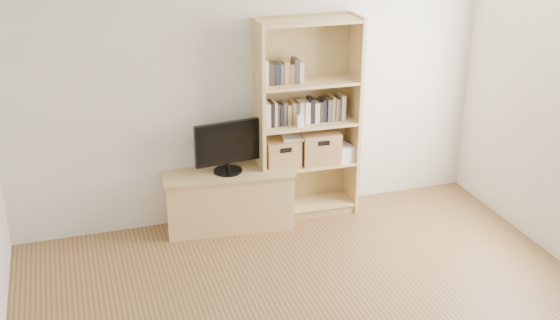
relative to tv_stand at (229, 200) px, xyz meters
name	(u,v)px	position (x,y,z in m)	size (l,w,h in m)	color
back_wall	(252,84)	(0.30, 0.22, 1.04)	(4.50, 0.02, 2.60)	silver
tv_stand	(229,200)	(0.00, 0.00, 0.00)	(1.15, 0.43, 0.53)	tan
bookshelf	(308,120)	(0.78, 0.05, 0.69)	(0.95, 0.34, 1.91)	tan
television	(227,148)	(0.00, 0.00, 0.53)	(0.61, 0.05, 0.48)	black
books_row_mid	(307,110)	(0.78, 0.07, 0.78)	(0.83, 0.16, 0.22)	#B9AF9E
books_row_upper	(285,73)	(0.57, 0.07, 1.15)	(0.35, 0.13, 0.18)	#B9AF9E
baby_monitor	(300,121)	(0.68, -0.06, 0.73)	(0.06, 0.04, 0.11)	white
basket_left	(282,152)	(0.53, 0.05, 0.40)	(0.32, 0.26, 0.26)	olive
basket_right	(319,146)	(0.90, 0.04, 0.41)	(0.36, 0.30, 0.30)	olive
laptop	(299,137)	(0.69, 0.04, 0.54)	(0.30, 0.21, 0.02)	white
magazine_stack	(340,152)	(1.11, 0.03, 0.33)	(0.19, 0.28, 0.13)	silver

